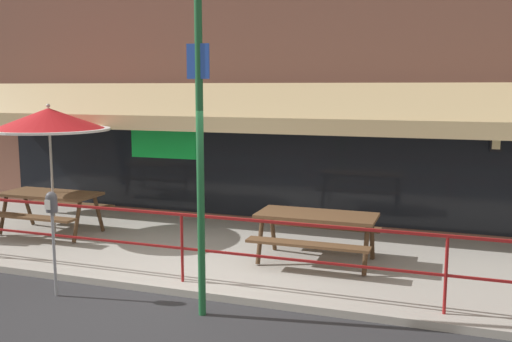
{
  "coord_description": "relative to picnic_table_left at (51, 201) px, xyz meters",
  "views": [
    {
      "loc": [
        3.47,
        -6.53,
        2.77
      ],
      "look_at": [
        0.62,
        1.6,
        1.5
      ],
      "focal_mm": 40.0,
      "sensor_mm": 36.0,
      "label": 1
    }
  ],
  "objects": [
    {
      "name": "ground_plane",
      "position": [
        3.45,
        -1.86,
        -0.71
      ],
      "size": [
        120.0,
        120.0,
        0.0
      ],
      "primitive_type": "plane",
      "color": "#2D2D30"
    },
    {
      "name": "picnic_table_left",
      "position": [
        0.0,
        0.0,
        0.0
      ],
      "size": [
        1.8,
        1.42,
        0.76
      ],
      "color": "brown",
      "rests_on": "patio_deck"
    },
    {
      "name": "patio_railing",
      "position": [
        3.45,
        -1.56,
        0.09
      ],
      "size": [
        13.84,
        0.04,
        0.97
      ],
      "color": "maroon",
      "rests_on": "patio_deck"
    },
    {
      "name": "parking_meter_near",
      "position": [
        1.97,
        -2.38,
        0.44
      ],
      "size": [
        0.15,
        0.16,
        1.42
      ],
      "color": "gray",
      "rests_on": "ground"
    },
    {
      "name": "patio_deck",
      "position": [
        3.45,
        0.14,
        -0.66
      ],
      "size": [
        15.0,
        4.0,
        0.1
      ],
      "primitive_type": "cube",
      "color": "#ADA89E",
      "rests_on": "ground"
    },
    {
      "name": "street_sign_pole",
      "position": [
        4.09,
        -2.31,
        1.48
      ],
      "size": [
        0.28,
        0.09,
        4.26
      ],
      "color": "#1E6033",
      "rests_on": "ground"
    },
    {
      "name": "patio_umbrella_left",
      "position": [
        -0.0,
        0.07,
        1.47
      ],
      "size": [
        2.14,
        2.14,
        2.38
      ],
      "color": "#B7B2A8",
      "rests_on": "patio_deck"
    },
    {
      "name": "restaurant_building",
      "position": [
        3.45,
        2.37,
        3.56
      ],
      "size": [
        15.0,
        1.6,
        8.6
      ],
      "color": "brown",
      "rests_on": "ground"
    },
    {
      "name": "picnic_table_centre",
      "position": [
        4.99,
        -0.1,
        0.0
      ],
      "size": [
        1.8,
        1.42,
        0.76
      ],
      "color": "brown",
      "rests_on": "patio_deck"
    }
  ]
}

